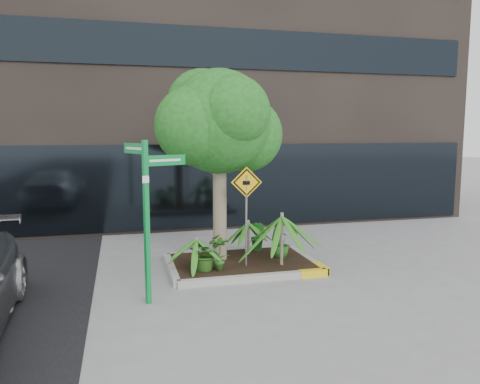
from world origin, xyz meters
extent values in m
plane|color=gray|center=(0.00, 0.00, 0.00)|extent=(80.00, 80.00, 0.00)
cube|color=#2D2621|center=(0.50, 8.50, 7.50)|extent=(18.00, 8.00, 15.00)
cube|color=#9E9E99|center=(0.20, 1.40, 0.07)|extent=(3.20, 0.15, 0.15)
cube|color=#9E9E99|center=(0.20, -0.80, 0.07)|extent=(3.20, 0.15, 0.15)
cube|color=#9E9E99|center=(-1.40, 0.30, 0.07)|extent=(0.15, 2.20, 0.15)
cube|color=#9E9E99|center=(1.80, 0.30, 0.07)|extent=(0.15, 2.20, 0.15)
cube|color=yellow|center=(1.50, -0.80, 0.07)|extent=(0.60, 0.17, 0.15)
cube|color=black|center=(0.20, 0.30, 0.12)|extent=(3.05, 2.05, 0.06)
cylinder|color=gray|center=(-0.24, 0.58, 1.46)|extent=(0.31, 0.31, 2.92)
cylinder|color=gray|center=(-0.14, 0.58, 2.53)|extent=(0.55, 0.16, 0.95)
sphere|color=#1F5418|center=(-0.24, 0.58, 3.31)|extent=(2.33, 2.33, 2.33)
sphere|color=#1F5418|center=(0.44, 0.87, 3.01)|extent=(1.75, 1.75, 1.75)
sphere|color=#1F5418|center=(-0.82, 0.39, 3.21)|extent=(1.75, 1.75, 1.75)
sphere|color=#1F5418|center=(-0.05, 0.00, 3.50)|extent=(1.56, 1.56, 1.56)
sphere|color=#1F5418|center=(-0.53, 1.07, 3.69)|extent=(1.65, 1.65, 1.65)
cylinder|color=gray|center=(0.98, -0.22, 0.73)|extent=(0.07, 0.07, 1.17)
cylinder|color=gray|center=(-0.90, -0.14, 0.51)|extent=(0.07, 0.07, 0.72)
cylinder|color=gray|center=(0.52, 0.88, 0.56)|extent=(0.07, 0.07, 0.82)
imported|color=#245217|center=(-0.75, -0.21, 0.52)|extent=(0.93, 0.93, 0.74)
imported|color=#296B20|center=(1.17, 0.36, 0.50)|extent=(0.46, 0.46, 0.71)
imported|color=#2D641F|center=(-0.44, -0.30, 0.53)|extent=(0.40, 0.40, 0.75)
imported|color=#1C601C|center=(0.84, 1.08, 0.52)|extent=(0.55, 0.55, 0.73)
cube|color=#0C8E3A|center=(-2.00, -1.50, 1.47)|extent=(0.11, 0.11, 2.94)
cube|color=#0C8E3A|center=(-1.64, -1.34, 2.57)|extent=(0.76, 0.36, 0.19)
cube|color=#0C8E3A|center=(-2.16, -1.14, 2.78)|extent=(0.36, 0.76, 0.19)
cube|color=white|center=(-1.64, -1.35, 2.57)|extent=(0.58, 0.26, 0.04)
cube|color=white|center=(-2.18, -1.14, 2.78)|extent=(0.26, 0.58, 0.04)
cube|color=white|center=(-2.00, -1.55, 2.26)|extent=(0.12, 0.06, 0.13)
cylinder|color=slate|center=(0.20, -0.12, 1.15)|extent=(0.06, 0.10, 2.01)
cube|color=yellow|center=(0.20, -0.14, 2.00)|extent=(0.67, 0.10, 0.67)
cube|color=black|center=(0.20, -0.16, 2.00)|extent=(0.59, 0.08, 0.60)
cube|color=yellow|center=(0.20, -0.16, 2.00)|extent=(0.51, 0.06, 0.51)
cube|color=black|center=(0.19, -0.16, 1.99)|extent=(0.16, 0.02, 0.09)
camera|label=1|loc=(-2.42, -9.77, 3.07)|focal=35.00mm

